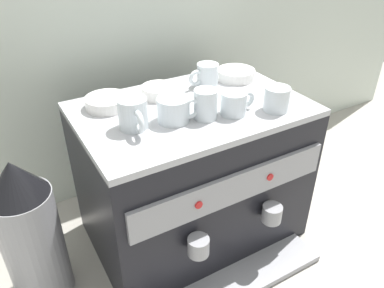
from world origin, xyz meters
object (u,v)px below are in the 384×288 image
at_px(ceramic_cup_0, 207,75).
at_px(ceramic_bowl_1, 236,74).
at_px(ceramic_cup_4, 133,114).
at_px(milk_pitcher, 297,180).
at_px(ceramic_cup_2, 277,98).
at_px(ceramic_cup_5, 174,109).
at_px(ceramic_bowl_0, 159,91).
at_px(coffee_grinder, 30,233).
at_px(espresso_machine, 193,175).
at_px(ceramic_cup_1, 204,105).
at_px(ceramic_cup_3, 235,103).
at_px(ceramic_bowl_2, 107,102).

relative_size(ceramic_cup_0, ceramic_bowl_1, 0.85).
height_order(ceramic_cup_4, milk_pitcher, ceramic_cup_4).
relative_size(ceramic_cup_2, ceramic_bowl_1, 0.84).
height_order(ceramic_cup_4, ceramic_bowl_1, ceramic_cup_4).
xyz_separation_m(ceramic_cup_2, ceramic_cup_5, (-0.27, 0.09, -0.00)).
relative_size(ceramic_cup_5, ceramic_bowl_0, 1.07).
height_order(ceramic_cup_2, ceramic_cup_5, ceramic_cup_2).
height_order(ceramic_cup_2, milk_pitcher, ceramic_cup_2).
relative_size(ceramic_bowl_1, coffee_grinder, 0.27).
height_order(espresso_machine, ceramic_cup_2, ceramic_cup_2).
distance_m(ceramic_cup_5, ceramic_bowl_0, 0.15).
bearing_deg(ceramic_bowl_1, ceramic_cup_0, 179.69).
xyz_separation_m(ceramic_cup_1, ceramic_bowl_0, (-0.04, 0.18, -0.02)).
bearing_deg(ceramic_cup_0, ceramic_bowl_0, 178.98).
bearing_deg(espresso_machine, coffee_grinder, 178.91).
bearing_deg(ceramic_cup_3, ceramic_cup_2, -18.60).
height_order(ceramic_bowl_1, ceramic_bowl_2, same).
xyz_separation_m(ceramic_cup_0, ceramic_cup_1, (-0.12, -0.18, 0.01)).
relative_size(espresso_machine, coffee_grinder, 1.44).
relative_size(ceramic_cup_1, milk_pitcher, 0.89).
relative_size(ceramic_cup_1, coffee_grinder, 0.23).
relative_size(coffee_grinder, milk_pitcher, 3.85).
bearing_deg(ceramic_bowl_2, ceramic_cup_3, -36.34).
distance_m(ceramic_bowl_2, milk_pitcher, 0.78).
height_order(ceramic_cup_1, ceramic_bowl_0, ceramic_cup_1).
bearing_deg(ceramic_bowl_1, ceramic_cup_1, -142.10).
xyz_separation_m(ceramic_bowl_0, coffee_grinder, (-0.43, -0.10, -0.26)).
bearing_deg(ceramic_bowl_2, ceramic_cup_5, -51.61).
height_order(ceramic_cup_1, ceramic_cup_4, ceramic_cup_1).
height_order(ceramic_cup_3, ceramic_cup_4, ceramic_cup_4).
xyz_separation_m(ceramic_cup_5, ceramic_bowl_2, (-0.12, 0.16, -0.02)).
relative_size(ceramic_cup_0, ceramic_cup_4, 0.89).
distance_m(ceramic_cup_2, coffee_grinder, 0.73).
bearing_deg(ceramic_cup_5, ceramic_bowl_1, 26.11).
bearing_deg(ceramic_cup_0, ceramic_bowl_2, 178.31).
bearing_deg(ceramic_cup_1, milk_pitcher, 6.46).
bearing_deg(ceramic_cup_3, ceramic_bowl_1, 53.37).
bearing_deg(ceramic_cup_1, espresso_machine, 82.52).
relative_size(ceramic_cup_5, ceramic_bowl_1, 0.88).
bearing_deg(ceramic_cup_3, coffee_grinder, 169.86).
distance_m(ceramic_cup_0, ceramic_cup_1, 0.22).
xyz_separation_m(ceramic_cup_0, ceramic_cup_2, (0.08, -0.23, -0.00)).
bearing_deg(ceramic_bowl_1, ceramic_bowl_0, 179.27).
bearing_deg(ceramic_cup_1, ceramic_cup_0, 56.30).
bearing_deg(milk_pitcher, ceramic_cup_2, -157.46).
relative_size(ceramic_cup_2, ceramic_bowl_0, 1.02).
bearing_deg(ceramic_bowl_2, espresso_machine, -29.43).
xyz_separation_m(ceramic_cup_4, ceramic_cup_5, (0.11, -0.01, -0.01)).
xyz_separation_m(ceramic_cup_0, ceramic_cup_3, (-0.04, -0.20, -0.00)).
bearing_deg(ceramic_cup_2, ceramic_cup_0, 108.28).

